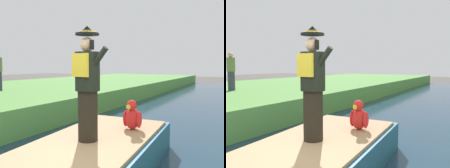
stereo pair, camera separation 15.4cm
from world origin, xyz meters
The scene contains 3 objects.
boat centered at (0.00, 0.69, 0.40)m, with size 2.17×4.35×0.61m.
person_pirate centered at (-0.05, 0.77, 1.64)m, with size 0.61×0.42×1.85m.
parrot_plush centered at (0.29, 1.76, 0.95)m, with size 0.36×0.34×0.57m.
Camera 1 is at (2.18, -2.33, 1.94)m, focal length 38.10 mm.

